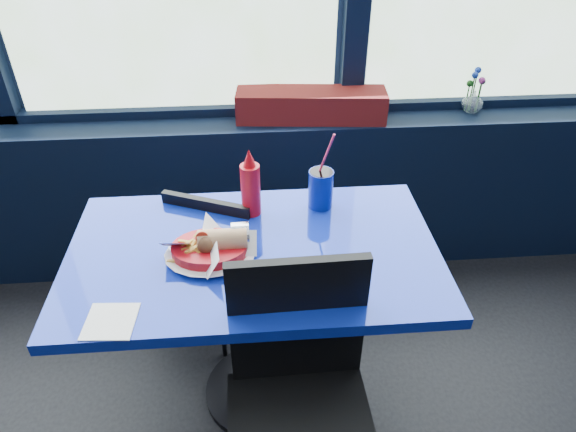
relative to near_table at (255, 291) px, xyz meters
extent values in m
cube|color=black|center=(-0.30, 0.87, -0.17)|extent=(5.00, 0.26, 0.80)
cube|color=black|center=(-0.30, 0.95, 0.24)|extent=(4.80, 0.08, 0.06)
cylinder|color=black|center=(0.00, 0.00, -0.55)|extent=(0.44, 0.44, 0.03)
cylinder|color=black|center=(0.00, 0.00, -0.23)|extent=(0.12, 0.12, 0.68)
cube|color=#0D2299|center=(0.00, 0.00, 0.16)|extent=(1.20, 0.70, 0.04)
cube|color=black|center=(0.11, -0.46, -0.12)|extent=(0.43, 0.43, 0.04)
cube|color=black|center=(0.12, -0.27, 0.13)|extent=(0.40, 0.04, 0.46)
cylinder|color=black|center=(-0.07, -0.29, -0.35)|extent=(0.02, 0.02, 0.43)
cylinder|color=black|center=(0.29, -0.28, -0.35)|extent=(0.02, 0.02, 0.43)
cube|color=black|center=(-0.23, 0.40, -0.18)|extent=(0.47, 0.47, 0.03)
cube|color=black|center=(-0.16, 0.24, 0.03)|extent=(0.32, 0.16, 0.39)
cylinder|color=black|center=(-0.03, 0.48, -0.38)|extent=(0.02, 0.02, 0.37)
cylinder|color=black|center=(-0.15, 0.20, -0.38)|extent=(0.02, 0.02, 0.37)
cylinder|color=black|center=(-0.31, 0.60, -0.38)|extent=(0.02, 0.02, 0.37)
cylinder|color=black|center=(-0.43, 0.32, -0.38)|extent=(0.02, 0.02, 0.37)
cube|color=maroon|center=(0.29, 0.86, 0.30)|extent=(0.68, 0.23, 0.13)
imported|color=silver|center=(1.04, 0.88, 0.28)|extent=(0.13, 0.13, 0.10)
cylinder|color=#1E5919|center=(1.03, 0.88, 0.31)|extent=(0.01, 0.01, 0.16)
sphere|color=blue|center=(1.03, 0.88, 0.41)|extent=(0.03, 0.03, 0.03)
cylinder|color=#1E5919|center=(1.06, 0.87, 0.30)|extent=(0.01, 0.01, 0.14)
sphere|color=#CB3B9C|center=(1.06, 0.87, 0.39)|extent=(0.03, 0.03, 0.03)
cylinder|color=#1E5919|center=(1.04, 0.90, 0.32)|extent=(0.01, 0.01, 0.18)
sphere|color=blue|center=(1.04, 0.90, 0.42)|extent=(0.03, 0.03, 0.03)
cylinder|color=#1E5919|center=(1.02, 0.89, 0.29)|extent=(0.01, 0.01, 0.12)
sphere|color=#1E5919|center=(1.02, 0.89, 0.37)|extent=(0.03, 0.03, 0.03)
cylinder|color=#1E5919|center=(1.07, 0.89, 0.30)|extent=(0.01, 0.01, 0.13)
sphere|color=#1E5919|center=(1.07, 0.89, 0.38)|extent=(0.03, 0.03, 0.03)
cylinder|color=#AF0B14|center=(-0.14, -0.02, 0.21)|extent=(0.32, 0.32, 0.05)
cylinder|color=white|center=(-0.14, -0.02, 0.20)|extent=(0.31, 0.31, 0.00)
cylinder|color=silver|center=(-0.04, 0.01, 0.24)|extent=(0.06, 0.08, 0.08)
sphere|color=#52301C|center=(-0.15, -0.04, 0.24)|extent=(0.06, 0.06, 0.06)
cylinder|color=#B52513|center=(-0.15, -0.03, 0.26)|extent=(0.04, 0.04, 0.01)
cylinder|color=#AF0B14|center=(0.00, 0.21, 0.28)|extent=(0.07, 0.07, 0.19)
cone|color=#AF0B14|center=(0.00, 0.21, 0.40)|extent=(0.05, 0.05, 0.06)
cylinder|color=navy|center=(0.25, 0.24, 0.25)|extent=(0.09, 0.09, 0.14)
cylinder|color=black|center=(0.25, 0.24, 0.32)|extent=(0.08, 0.08, 0.01)
cylinder|color=#F4335C|center=(0.26, 0.23, 0.38)|extent=(0.06, 0.05, 0.19)
cube|color=white|center=(-0.40, -0.28, 0.18)|extent=(0.15, 0.15, 0.00)
camera|label=1|loc=(0.01, -1.29, 1.24)|focal=32.00mm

